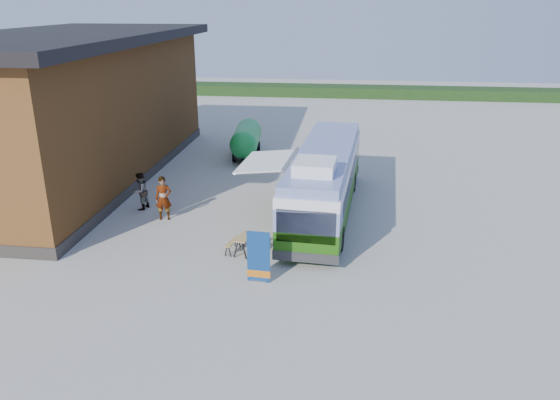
# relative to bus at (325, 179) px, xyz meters

# --- Properties ---
(ground) EXTENTS (100.00, 100.00, 0.00)m
(ground) POSITION_rel_bus_xyz_m (-3.02, -5.93, -1.65)
(ground) COLOR #BCB7AD
(ground) RESTS_ON ground
(barn) EXTENTS (9.60, 21.20, 7.50)m
(barn) POSITION_rel_bus_xyz_m (-13.52, 4.07, 1.94)
(barn) COLOR brown
(barn) RESTS_ON ground
(hedge) EXTENTS (40.00, 3.00, 1.00)m
(hedge) POSITION_rel_bus_xyz_m (4.98, 32.07, -1.15)
(hedge) COLOR #264419
(hedge) RESTS_ON ground
(bus) EXTENTS (3.17, 11.36, 3.45)m
(bus) POSITION_rel_bus_xyz_m (0.00, 0.00, 0.00)
(bus) COLOR #2B6310
(bus) RESTS_ON ground
(awning) EXTENTS (2.52, 3.77, 0.48)m
(awning) POSITION_rel_bus_xyz_m (-2.38, 0.05, 0.88)
(awning) COLOR white
(awning) RESTS_ON ground
(banner) EXTENTS (0.80, 0.22, 1.85)m
(banner) POSITION_rel_bus_xyz_m (-1.88, -6.59, -0.89)
(banner) COLOR navy
(banner) RESTS_ON ground
(picnic_table) EXTENTS (1.41, 1.31, 0.70)m
(picnic_table) POSITION_rel_bus_xyz_m (-2.76, -4.45, -1.13)
(picnic_table) COLOR #A88A4F
(picnic_table) RESTS_ON ground
(person_a) EXTENTS (0.79, 0.60, 1.93)m
(person_a) POSITION_rel_bus_xyz_m (-6.86, -1.53, -0.68)
(person_a) COLOR #999999
(person_a) RESTS_ON ground
(person_b) EXTENTS (0.87, 0.99, 1.73)m
(person_b) POSITION_rel_bus_xyz_m (-8.30, -0.47, -0.78)
(person_b) COLOR #999999
(person_b) RESTS_ON ground
(slurry_tanker) EXTENTS (1.92, 5.42, 2.00)m
(slurry_tanker) POSITION_rel_bus_xyz_m (-5.13, 8.84, -0.49)
(slurry_tanker) COLOR green
(slurry_tanker) RESTS_ON ground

